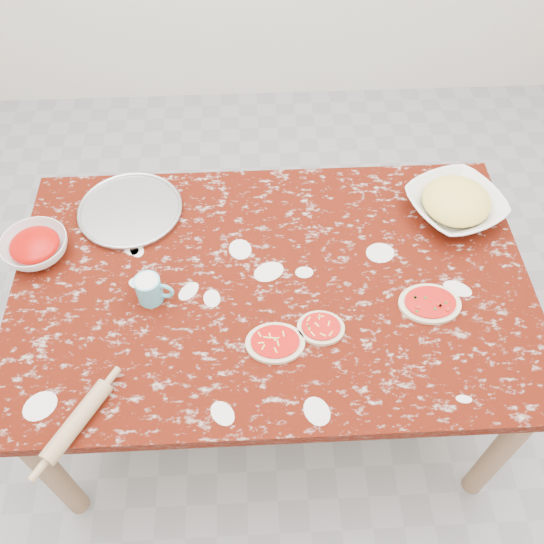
{
  "coord_description": "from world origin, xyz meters",
  "views": [
    {
      "loc": [
        -0.05,
        -1.06,
        2.2
      ],
      "look_at": [
        0.0,
        0.0,
        0.8
      ],
      "focal_mm": 38.46,
      "sensor_mm": 36.0,
      "label": 1
    }
  ],
  "objects_px": {
    "pizza_tray": "(130,211)",
    "sauce_bowl": "(36,247)",
    "worktable": "(272,297)",
    "cheese_bowl": "(455,205)",
    "flour_mug": "(150,289)",
    "rolling_pin": "(77,421)"
  },
  "relations": [
    {
      "from": "worktable",
      "to": "cheese_bowl",
      "type": "height_order",
      "value": "cheese_bowl"
    },
    {
      "from": "sauce_bowl",
      "to": "flour_mug",
      "type": "distance_m",
      "value": 0.42
    },
    {
      "from": "worktable",
      "to": "pizza_tray",
      "type": "height_order",
      "value": "pizza_tray"
    },
    {
      "from": "worktable",
      "to": "flour_mug",
      "type": "distance_m",
      "value": 0.39
    },
    {
      "from": "worktable",
      "to": "rolling_pin",
      "type": "bearing_deg",
      "value": -140.12
    },
    {
      "from": "cheese_bowl",
      "to": "flour_mug",
      "type": "distance_m",
      "value": 1.03
    },
    {
      "from": "rolling_pin",
      "to": "worktable",
      "type": "bearing_deg",
      "value": 39.88
    },
    {
      "from": "pizza_tray",
      "to": "sauce_bowl",
      "type": "distance_m",
      "value": 0.32
    },
    {
      "from": "cheese_bowl",
      "to": "pizza_tray",
      "type": "bearing_deg",
      "value": 177.04
    },
    {
      "from": "worktable",
      "to": "sauce_bowl",
      "type": "height_order",
      "value": "sauce_bowl"
    },
    {
      "from": "flour_mug",
      "to": "rolling_pin",
      "type": "xyz_separation_m",
      "value": [
        -0.16,
        -0.39,
        -0.02
      ]
    },
    {
      "from": "rolling_pin",
      "to": "sauce_bowl",
      "type": "bearing_deg",
      "value": 110.35
    },
    {
      "from": "worktable",
      "to": "rolling_pin",
      "type": "distance_m",
      "value": 0.69
    },
    {
      "from": "pizza_tray",
      "to": "flour_mug",
      "type": "relative_size",
      "value": 2.97
    },
    {
      "from": "worktable",
      "to": "pizza_tray",
      "type": "bearing_deg",
      "value": 145.78
    },
    {
      "from": "cheese_bowl",
      "to": "flour_mug",
      "type": "relative_size",
      "value": 2.6
    },
    {
      "from": "sauce_bowl",
      "to": "cheese_bowl",
      "type": "bearing_deg",
      "value": 4.75
    },
    {
      "from": "worktable",
      "to": "rolling_pin",
      "type": "height_order",
      "value": "rolling_pin"
    },
    {
      "from": "flour_mug",
      "to": "pizza_tray",
      "type": "bearing_deg",
      "value": 105.66
    },
    {
      "from": "pizza_tray",
      "to": "cheese_bowl",
      "type": "height_order",
      "value": "cheese_bowl"
    },
    {
      "from": "pizza_tray",
      "to": "flour_mug",
      "type": "bearing_deg",
      "value": -74.34
    },
    {
      "from": "pizza_tray",
      "to": "sauce_bowl",
      "type": "bearing_deg",
      "value": -148.39
    }
  ]
}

